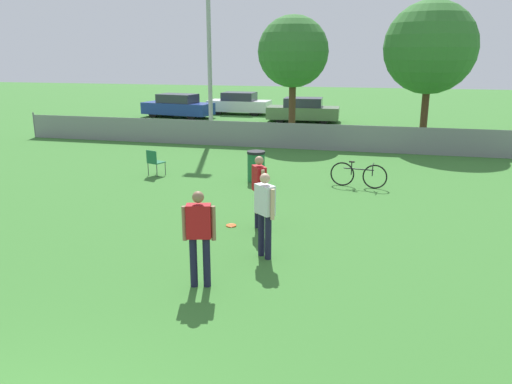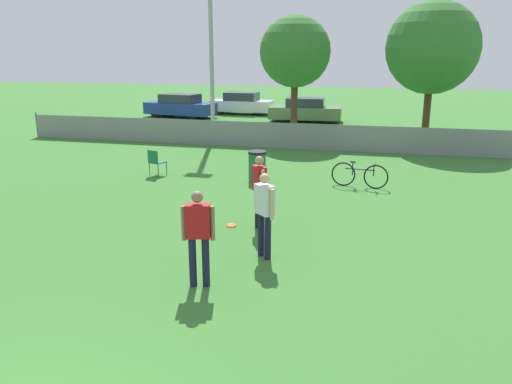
{
  "view_description": "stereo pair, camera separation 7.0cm",
  "coord_description": "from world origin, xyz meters",
  "px_view_note": "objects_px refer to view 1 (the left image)",
  "views": [
    {
      "loc": [
        3.59,
        -2.88,
        3.93
      ],
      "look_at": [
        1.08,
        7.19,
        1.05
      ],
      "focal_mm": 35.0,
      "sensor_mm": 36.0,
      "label": 1
    },
    {
      "loc": [
        3.66,
        -2.87,
        3.93
      ],
      "look_at": [
        1.08,
        7.19,
        1.05
      ],
      "focal_mm": 35.0,
      "sensor_mm": 36.0,
      "label": 2
    }
  ],
  "objects_px": {
    "player_receiver_white": "(265,209)",
    "bicycle_sideline": "(358,175)",
    "parked_car_blue": "(178,106)",
    "parked_car_olive": "(303,110)",
    "light_pole": "(208,10)",
    "folding_chair_sideline": "(155,161)",
    "frisbee_disc": "(231,225)",
    "player_defender_red": "(199,232)",
    "player_thrower_red": "(259,187)",
    "tree_far_right": "(430,48)",
    "parked_car_white": "(239,104)",
    "trash_bin": "(256,166)",
    "tree_near_pole": "(293,52)"
  },
  "relations": [
    {
      "from": "player_receiver_white",
      "to": "bicycle_sideline",
      "type": "bearing_deg",
      "value": 116.08
    },
    {
      "from": "parked_car_blue",
      "to": "parked_car_olive",
      "type": "relative_size",
      "value": 1.09
    },
    {
      "from": "light_pole",
      "to": "parked_car_olive",
      "type": "relative_size",
      "value": 2.34
    },
    {
      "from": "player_receiver_white",
      "to": "folding_chair_sideline",
      "type": "distance_m",
      "value": 7.81
    },
    {
      "from": "frisbee_disc",
      "to": "parked_car_blue",
      "type": "height_order",
      "value": "parked_car_blue"
    },
    {
      "from": "player_defender_red",
      "to": "folding_chair_sideline",
      "type": "distance_m",
      "value": 8.6
    },
    {
      "from": "player_receiver_white",
      "to": "parked_car_blue",
      "type": "bearing_deg",
      "value": 157.23
    },
    {
      "from": "parked_car_blue",
      "to": "player_thrower_red",
      "type": "bearing_deg",
      "value": -53.49
    },
    {
      "from": "player_receiver_white",
      "to": "player_thrower_red",
      "type": "bearing_deg",
      "value": 148.01
    },
    {
      "from": "tree_far_right",
      "to": "parked_car_olive",
      "type": "relative_size",
      "value": 1.43
    },
    {
      "from": "folding_chair_sideline",
      "to": "parked_car_white",
      "type": "xyz_separation_m",
      "value": [
        -2.11,
        17.76,
        0.2
      ]
    },
    {
      "from": "player_receiver_white",
      "to": "trash_bin",
      "type": "height_order",
      "value": "player_receiver_white"
    },
    {
      "from": "light_pole",
      "to": "parked_car_blue",
      "type": "bearing_deg",
      "value": 123.28
    },
    {
      "from": "trash_bin",
      "to": "parked_car_olive",
      "type": "bearing_deg",
      "value": 93.03
    },
    {
      "from": "folding_chair_sideline",
      "to": "parked_car_blue",
      "type": "height_order",
      "value": "parked_car_blue"
    },
    {
      "from": "frisbee_disc",
      "to": "bicycle_sideline",
      "type": "bearing_deg",
      "value": 57.99
    },
    {
      "from": "trash_bin",
      "to": "tree_near_pole",
      "type": "bearing_deg",
      "value": 92.21
    },
    {
      "from": "light_pole",
      "to": "folding_chair_sideline",
      "type": "distance_m",
      "value": 9.58
    },
    {
      "from": "player_defender_red",
      "to": "frisbee_disc",
      "type": "bearing_deg",
      "value": 82.56
    },
    {
      "from": "parked_car_white",
      "to": "frisbee_disc",
      "type": "bearing_deg",
      "value": -73.6
    },
    {
      "from": "player_defender_red",
      "to": "parked_car_blue",
      "type": "height_order",
      "value": "player_defender_red"
    },
    {
      "from": "player_defender_red",
      "to": "player_receiver_white",
      "type": "xyz_separation_m",
      "value": [
        0.79,
        1.53,
        0.0
      ]
    },
    {
      "from": "light_pole",
      "to": "player_receiver_white",
      "type": "distance_m",
      "value": 15.75
    },
    {
      "from": "tree_far_right",
      "to": "player_defender_red",
      "type": "bearing_deg",
      "value": -106.52
    },
    {
      "from": "tree_near_pole",
      "to": "player_thrower_red",
      "type": "bearing_deg",
      "value": -83.35
    },
    {
      "from": "light_pole",
      "to": "player_thrower_red",
      "type": "height_order",
      "value": "light_pole"
    },
    {
      "from": "player_defender_red",
      "to": "trash_bin",
      "type": "relative_size",
      "value": 1.76
    },
    {
      "from": "player_receiver_white",
      "to": "folding_chair_sideline",
      "type": "relative_size",
      "value": 1.99
    },
    {
      "from": "tree_near_pole",
      "to": "bicycle_sideline",
      "type": "relative_size",
      "value": 3.29
    },
    {
      "from": "tree_far_right",
      "to": "player_receiver_white",
      "type": "bearing_deg",
      "value": -105.29
    },
    {
      "from": "bicycle_sideline",
      "to": "player_receiver_white",
      "type": "bearing_deg",
      "value": -97.17
    },
    {
      "from": "player_thrower_red",
      "to": "frisbee_disc",
      "type": "relative_size",
      "value": 7.0
    },
    {
      "from": "tree_far_right",
      "to": "folding_chair_sideline",
      "type": "height_order",
      "value": "tree_far_right"
    },
    {
      "from": "player_thrower_red",
      "to": "folding_chair_sideline",
      "type": "xyz_separation_m",
      "value": [
        -4.62,
        4.29,
        -0.5
      ]
    },
    {
      "from": "light_pole",
      "to": "frisbee_disc",
      "type": "height_order",
      "value": "light_pole"
    },
    {
      "from": "player_thrower_red",
      "to": "parked_car_olive",
      "type": "xyz_separation_m",
      "value": [
        -1.94,
        19.2,
        -0.32
      ]
    },
    {
      "from": "bicycle_sideline",
      "to": "parked_car_white",
      "type": "height_order",
      "value": "parked_car_white"
    },
    {
      "from": "light_pole",
      "to": "tree_far_right",
      "type": "xyz_separation_m",
      "value": [
        9.83,
        0.75,
        -1.66
      ]
    },
    {
      "from": "player_defender_red",
      "to": "player_receiver_white",
      "type": "bearing_deg",
      "value": 48.08
    },
    {
      "from": "player_receiver_white",
      "to": "parked_car_blue",
      "type": "height_order",
      "value": "player_receiver_white"
    },
    {
      "from": "trash_bin",
      "to": "bicycle_sideline",
      "type": "bearing_deg",
      "value": 0.77
    },
    {
      "from": "tree_far_right",
      "to": "player_defender_red",
      "type": "relative_size",
      "value": 3.59
    },
    {
      "from": "bicycle_sideline",
      "to": "tree_far_right",
      "type": "bearing_deg",
      "value": 81.37
    },
    {
      "from": "bicycle_sideline",
      "to": "parked_car_blue",
      "type": "xyz_separation_m",
      "value": [
        -12.08,
        14.95,
        0.34
      ]
    },
    {
      "from": "player_defender_red",
      "to": "parked_car_olive",
      "type": "bearing_deg",
      "value": 79.66
    },
    {
      "from": "tree_far_right",
      "to": "frisbee_disc",
      "type": "height_order",
      "value": "tree_far_right"
    },
    {
      "from": "parked_car_blue",
      "to": "frisbee_disc",
      "type": "bearing_deg",
      "value": -55.08
    },
    {
      "from": "bicycle_sideline",
      "to": "player_defender_red",
      "type": "bearing_deg",
      "value": -99.98
    },
    {
      "from": "folding_chair_sideline",
      "to": "tree_near_pole",
      "type": "bearing_deg",
      "value": -90.77
    },
    {
      "from": "tree_near_pole",
      "to": "player_defender_red",
      "type": "bearing_deg",
      "value": -85.71
    }
  ]
}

